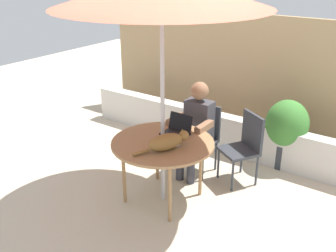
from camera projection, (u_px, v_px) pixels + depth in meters
The scene contains 10 objects.
ground_plane at pixel (163, 198), 4.56m from camera, with size 14.00×14.00×0.00m, color beige.
fence_back at pixel (251, 77), 5.91m from camera, with size 5.17×0.08×1.85m, color tan.
planter_wall_low at pixel (225, 133), 5.58m from camera, with size 4.65×0.20×0.54m, color beige.
patio_table at pixel (163, 146), 4.29m from camera, with size 1.13×1.13×0.73m.
chair_occupied at pixel (202, 133), 5.00m from camera, with size 0.40×0.40×0.88m.
chair_empty at pixel (245, 143), 4.73m from camera, with size 0.55×0.55×0.88m.
person_seated at pixel (196, 125), 4.81m from camera, with size 0.48×0.48×1.22m.
laptop at pixel (178, 128), 4.45m from camera, with size 0.31×0.26×0.21m.
cat at pixel (168, 142), 4.08m from camera, with size 0.36×0.60×0.17m.
potted_plant_near_fence at pixel (286, 129), 5.09m from camera, with size 0.55×0.55×0.92m.
Camera 1 is at (2.27, -3.12, 2.57)m, focal length 41.79 mm.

